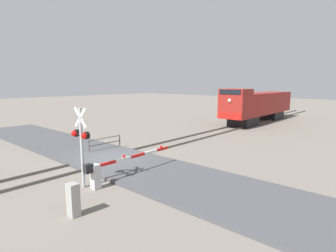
# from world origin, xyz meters

# --- Properties ---
(ground_plane) EXTENTS (160.00, 160.00, 0.00)m
(ground_plane) POSITION_xyz_m (0.00, 0.00, 0.00)
(ground_plane) COLOR slate
(rail_track_left) EXTENTS (0.08, 80.00, 0.15)m
(rail_track_left) POSITION_xyz_m (-0.72, 0.00, 0.07)
(rail_track_left) COLOR #59544C
(rail_track_left) RESTS_ON ground_plane
(rail_track_right) EXTENTS (0.08, 80.00, 0.15)m
(rail_track_right) POSITION_xyz_m (0.72, 0.00, 0.07)
(rail_track_right) COLOR #59544C
(rail_track_right) RESTS_ON ground_plane
(road_surface) EXTENTS (36.00, 4.81, 0.16)m
(road_surface) POSITION_xyz_m (0.00, 0.00, 0.08)
(road_surface) COLOR #47474C
(road_surface) RESTS_ON ground_plane
(locomotive) EXTENTS (2.83, 14.75, 4.17)m
(locomotive) POSITION_xyz_m (0.00, 22.08, 2.14)
(locomotive) COLOR black
(locomotive) RESTS_ON ground_plane
(crossing_signal) EXTENTS (1.18, 0.33, 3.72)m
(crossing_signal) POSITION_xyz_m (2.79, -3.57, 2.28)
(crossing_signal) COLOR #ADADB2
(crossing_signal) RESTS_ON ground_plane
(crossing_gate) EXTENTS (0.36, 5.50, 1.25)m
(crossing_gate) POSITION_xyz_m (3.38, -2.61, 0.78)
(crossing_gate) COLOR silver
(crossing_gate) RESTS_ON ground_plane
(utility_cabinet) EXTENTS (0.42, 0.34, 1.23)m
(utility_cabinet) POSITION_xyz_m (4.99, -5.28, 0.61)
(utility_cabinet) COLOR #999993
(utility_cabinet) RESTS_ON ground_plane
(guard_railing) EXTENTS (0.08, 2.70, 0.95)m
(guard_railing) POSITION_xyz_m (-2.22, 1.22, 0.62)
(guard_railing) COLOR #4C4742
(guard_railing) RESTS_ON ground_plane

